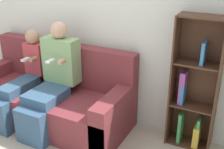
{
  "coord_description": "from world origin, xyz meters",
  "views": [
    {
      "loc": [
        1.93,
        -1.89,
        1.95
      ],
      "look_at": [
        0.66,
        0.56,
        0.76
      ],
      "focal_mm": 45.0,
      "sensor_mm": 36.0,
      "label": 1
    }
  ],
  "objects_px": {
    "couch": "(52,98)",
    "bookshelf": "(194,91)",
    "child_seated": "(21,79)",
    "adult_seated": "(52,78)"
  },
  "relations": [
    {
      "from": "couch",
      "to": "child_seated",
      "type": "xyz_separation_m",
      "value": [
        -0.32,
        -0.14,
        0.25
      ]
    },
    {
      "from": "couch",
      "to": "bookshelf",
      "type": "xyz_separation_m",
      "value": [
        1.66,
        0.31,
        0.34
      ]
    },
    {
      "from": "couch",
      "to": "adult_seated",
      "type": "xyz_separation_m",
      "value": [
        0.13,
        -0.1,
        0.34
      ]
    },
    {
      "from": "child_seated",
      "to": "bookshelf",
      "type": "height_order",
      "value": "bookshelf"
    },
    {
      "from": "bookshelf",
      "to": "child_seated",
      "type": "bearing_deg",
      "value": -167.16
    },
    {
      "from": "adult_seated",
      "to": "child_seated",
      "type": "relative_size",
      "value": 1.14
    },
    {
      "from": "bookshelf",
      "to": "adult_seated",
      "type": "bearing_deg",
      "value": -164.93
    },
    {
      "from": "couch",
      "to": "bookshelf",
      "type": "relative_size",
      "value": 1.41
    },
    {
      "from": "couch",
      "to": "child_seated",
      "type": "height_order",
      "value": "child_seated"
    },
    {
      "from": "adult_seated",
      "to": "bookshelf",
      "type": "xyz_separation_m",
      "value": [
        1.53,
        0.41,
        -0.0
      ]
    }
  ]
}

